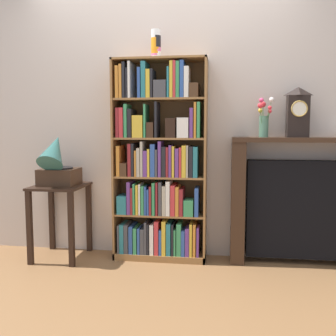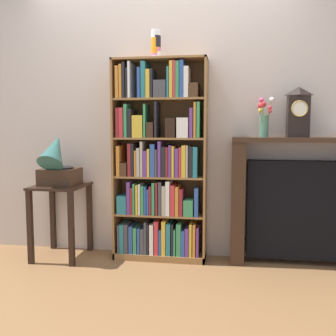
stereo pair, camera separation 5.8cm
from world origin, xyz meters
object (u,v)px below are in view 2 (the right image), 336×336
Objects in this scene: bookshelf at (159,169)px; side_table_left at (61,204)px; cup_stack at (156,44)px; gramophone at (57,163)px; fireplace_mantel at (302,203)px; mantel_clock at (298,112)px; flower_vase at (264,120)px.

side_table_left is (-0.91, -0.11, -0.33)m from bookshelf.
cup_stack reaches higher than bookshelf.
gramophone is (-0.00, -0.05, 0.39)m from side_table_left.
gramophone is (-0.89, -0.12, -1.04)m from cup_stack.
side_table_left is 1.32× the size of gramophone.
mantel_clock is (-0.06, -0.03, 0.79)m from fireplace_mantel.
fireplace_mantel reaches higher than side_table_left.
flower_vase is (1.83, 0.17, 0.38)m from gramophone.
mantel_clock reaches higher than flower_vase.
flower_vase is (-0.28, 0.00, -0.07)m from mantel_clock.
mantel_clock is at bearing 0.71° from bookshelf.
gramophone is at bearing -174.54° from flower_vase.
gramophone reaches higher than side_table_left.
flower_vase is at bearing -176.15° from fireplace_mantel.
gramophone is at bearing -175.32° from mantel_clock.
side_table_left is 1.98× the size of flower_vase.
cup_stack reaches higher than gramophone.
fireplace_mantel is (1.26, 0.04, -0.28)m from bookshelf.
cup_stack is 0.70× the size of flower_vase.
fireplace_mantel is 0.79m from mantel_clock.
side_table_left is 1.99m from flower_vase.
bookshelf reaches higher than side_table_left.
bookshelf is 3.51× the size of gramophone.
cup_stack is 1.89m from fireplace_mantel.
fireplace_mantel is at bearing 3.88° from side_table_left.
gramophone is 2.21m from fireplace_mantel.
mantel_clock reaches higher than side_table_left.
bookshelf is 0.92m from gramophone.
mantel_clock is at bearing -0.48° from flower_vase.
fireplace_mantel is 3.56× the size of flower_vase.
mantel_clock reaches higher than fireplace_mantel.
bookshelf reaches higher than flower_vase.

